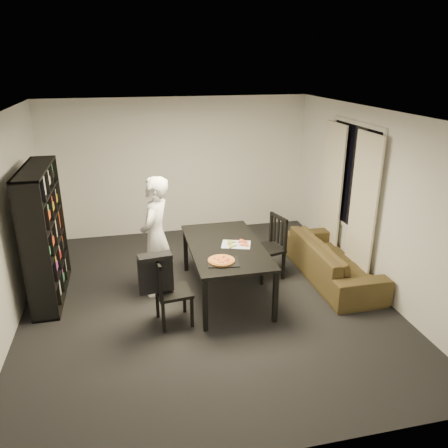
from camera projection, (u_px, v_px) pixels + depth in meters
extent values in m
cube|color=black|center=(206.00, 298.00, 6.30)|extent=(5.00, 5.50, 0.01)
cube|color=white|center=(202.00, 114.00, 5.38)|extent=(5.00, 5.50, 0.01)
cube|color=white|center=(178.00, 167.00, 8.35)|extent=(5.00, 0.01, 2.60)
cube|color=white|center=(269.00, 329.00, 3.33)|extent=(5.00, 0.01, 2.60)
cube|color=white|center=(3.00, 228.00, 5.32)|extent=(0.01, 5.50, 2.60)
cube|color=white|center=(373.00, 201.00, 6.35)|extent=(0.01, 5.50, 2.60)
cube|color=black|center=(353.00, 177.00, 6.83)|extent=(0.02, 1.40, 1.60)
cube|color=white|center=(353.00, 177.00, 6.83)|extent=(0.03, 1.52, 1.72)
cube|color=beige|center=(363.00, 209.00, 6.46)|extent=(0.03, 0.70, 2.25)
cube|color=beige|center=(331.00, 190.00, 7.41)|extent=(0.03, 0.70, 2.25)
cube|color=black|center=(44.00, 234.00, 6.06)|extent=(0.35, 1.50, 1.90)
cube|color=black|center=(226.00, 247.00, 6.18)|extent=(1.02, 1.84, 0.04)
cube|color=black|center=(205.00, 305.00, 5.42)|extent=(0.06, 0.06, 0.72)
cube|color=black|center=(275.00, 297.00, 5.61)|extent=(0.06, 0.06, 0.72)
cube|color=black|center=(186.00, 250.00, 7.01)|extent=(0.06, 0.06, 0.72)
cube|color=black|center=(241.00, 245.00, 7.20)|extent=(0.06, 0.06, 0.72)
cube|color=black|center=(174.00, 292.00, 5.58)|extent=(0.48, 0.48, 0.04)
cube|color=black|center=(158.00, 277.00, 5.43)|extent=(0.09, 0.43, 0.46)
cube|color=black|center=(157.00, 262.00, 5.36)|extent=(0.08, 0.41, 0.05)
cube|color=black|center=(192.00, 312.00, 5.56)|extent=(0.04, 0.04, 0.42)
cube|color=black|center=(184.00, 298.00, 5.88)|extent=(0.04, 0.04, 0.42)
cube|color=black|center=(163.00, 318.00, 5.44)|extent=(0.04, 0.04, 0.42)
cube|color=black|center=(157.00, 303.00, 5.76)|extent=(0.04, 0.04, 0.42)
cube|color=black|center=(266.00, 249.00, 6.76)|extent=(0.56, 0.56, 0.04)
cube|color=black|center=(278.00, 231.00, 6.76)|extent=(0.16, 0.46, 0.49)
cube|color=black|center=(279.00, 217.00, 6.68)|extent=(0.14, 0.43, 0.05)
cube|color=black|center=(249.00, 261.00, 6.93)|extent=(0.04, 0.04, 0.45)
cube|color=black|center=(262.00, 271.00, 6.60)|extent=(0.04, 0.04, 0.45)
cube|color=black|center=(269.00, 256.00, 7.10)|extent=(0.04, 0.04, 0.45)
cube|color=black|center=(283.00, 266.00, 6.77)|extent=(0.04, 0.04, 0.45)
cube|color=black|center=(156.00, 275.00, 5.41)|extent=(0.44, 0.14, 0.46)
cube|color=black|center=(155.00, 257.00, 5.32)|extent=(0.43, 0.23, 0.05)
imported|color=white|center=(156.00, 237.00, 6.17)|extent=(0.64, 0.75, 1.75)
cube|color=black|center=(223.00, 262.00, 5.65)|extent=(0.44, 0.38, 0.01)
cylinder|color=#A4692F|center=(221.00, 261.00, 5.64)|extent=(0.35, 0.35, 0.02)
cylinder|color=gold|center=(221.00, 260.00, 5.64)|extent=(0.31, 0.31, 0.01)
cube|color=white|center=(236.00, 245.00, 6.18)|extent=(0.47, 0.41, 0.01)
imported|color=#383116|center=(332.00, 260.00, 6.79)|extent=(0.82, 2.09, 0.61)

